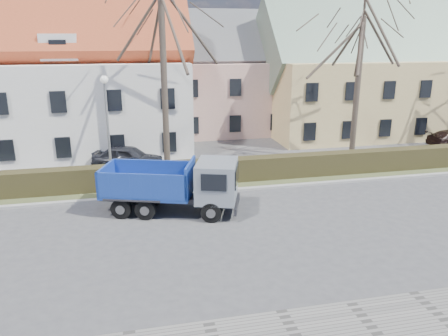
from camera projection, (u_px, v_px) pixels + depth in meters
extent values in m
plane|color=#434346|center=(234.00, 229.00, 18.64)|extent=(120.00, 120.00, 0.00)
cube|color=gray|center=(213.00, 191.00, 22.92)|extent=(80.00, 0.30, 0.12)
cube|color=#434C2A|center=(207.00, 182.00, 24.42)|extent=(80.00, 3.00, 0.10)
cube|color=#2D2816|center=(208.00, 173.00, 24.05)|extent=(60.00, 0.90, 1.30)
imported|color=#22232A|center=(128.00, 157.00, 26.74)|extent=(4.66, 3.27, 1.47)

